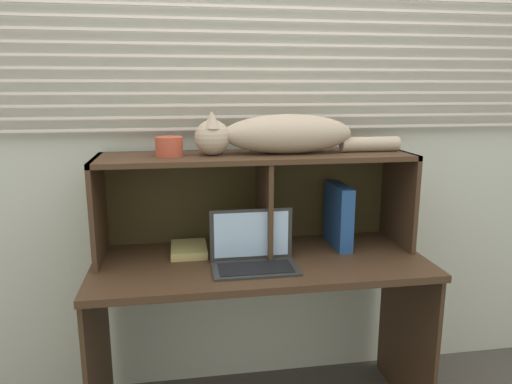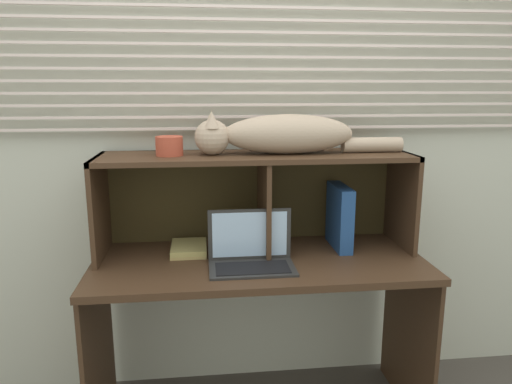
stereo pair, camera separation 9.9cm
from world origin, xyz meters
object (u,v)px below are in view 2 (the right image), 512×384
Objects in this scene: book_stack at (189,248)px; small_basket at (169,146)px; cat at (280,135)px; binder_upright at (340,217)px; laptop at (251,254)px.

book_stack is 1.79× the size of small_basket.
small_basket is at bearing 180.00° from cat.
book_stack is at bearing 179.59° from cat.
binder_upright is 0.83m from small_basket.
binder_upright reaches higher than laptop.
small_basket is (-0.47, 0.00, -0.04)m from cat.
laptop is 0.33m from book_stack.
small_basket is (-0.07, -0.00, 0.46)m from book_stack.
cat reaches higher than book_stack.
cat is 3.19× the size of binder_upright.
binder_upright is at bearing 0.00° from cat.
laptop is at bearing -155.08° from binder_upright.
small_basket reaches higher than book_stack.
laptop reaches higher than book_stack.
book_stack is (-0.26, 0.20, -0.03)m from laptop.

